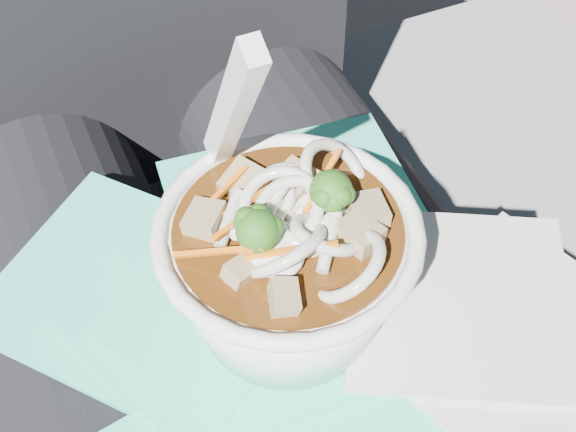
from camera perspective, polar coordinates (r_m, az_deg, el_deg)
name	(u,v)px	position (r m, az deg, el deg)	size (l,w,h in m)	color
stone_ledge	(218,407)	(0.89, -5.02, -13.36)	(1.00, 0.50, 0.46)	slate
lap	(267,381)	(0.55, -1.54, -11.62)	(0.35, 0.48, 0.16)	black
person_body	(215,260)	(0.57, -5.20, -3.13)	(0.34, 0.94, 1.01)	black
plastic_bag	(293,339)	(0.46, 0.38, -8.72)	(0.36, 0.40, 0.02)	#32D3AC
napkins	(502,330)	(0.46, 14.96, -7.86)	(0.19, 0.21, 0.01)	silver
udon_bowl	(288,261)	(0.42, 0.03, -3.19)	(0.16, 0.16, 0.19)	white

